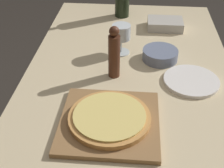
{
  "coord_description": "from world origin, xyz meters",
  "views": [
    {
      "loc": [
        0.02,
        -0.93,
        1.43
      ],
      "look_at": [
        -0.06,
        -0.04,
        0.78
      ],
      "focal_mm": 50.0,
      "sensor_mm": 36.0,
      "label": 1
    }
  ],
  "objects_px": {
    "small_bowl": "(160,55)",
    "pizza": "(109,117)",
    "pepper_mill": "(114,53)",
    "wine_glass": "(121,33)"
  },
  "relations": [
    {
      "from": "small_bowl",
      "to": "pizza",
      "type": "bearing_deg",
      "value": -113.09
    },
    {
      "from": "pizza",
      "to": "small_bowl",
      "type": "bearing_deg",
      "value": 66.91
    },
    {
      "from": "pizza",
      "to": "pepper_mill",
      "type": "relative_size",
      "value": 1.25
    },
    {
      "from": "small_bowl",
      "to": "pepper_mill",
      "type": "bearing_deg",
      "value": -143.51
    },
    {
      "from": "wine_glass",
      "to": "small_bowl",
      "type": "distance_m",
      "value": 0.19
    },
    {
      "from": "wine_glass",
      "to": "small_bowl",
      "type": "bearing_deg",
      "value": -14.68
    },
    {
      "from": "pizza",
      "to": "pepper_mill",
      "type": "distance_m",
      "value": 0.29
    },
    {
      "from": "small_bowl",
      "to": "wine_glass",
      "type": "bearing_deg",
      "value": 165.32
    },
    {
      "from": "pizza",
      "to": "wine_glass",
      "type": "xyz_separation_m",
      "value": [
        0.01,
        0.47,
        0.07
      ]
    },
    {
      "from": "pizza",
      "to": "wine_glass",
      "type": "relative_size",
      "value": 2.01
    }
  ]
}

